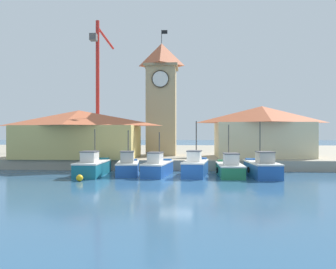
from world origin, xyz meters
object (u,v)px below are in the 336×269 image
fishing_boat_left_outer (128,167)px  warehouse_left (79,133)px  clock_tower (162,96)px  port_crane_near (98,100)px  fishing_boat_far_left (93,167)px  fishing_boat_mid_right (262,168)px  fishing_boat_center (230,168)px  mooring_buoy (80,178)px  fishing_boat_mid_left (195,167)px  fishing_boat_left_inner (158,167)px  warehouse_right (262,131)px

fishing_boat_left_outer → warehouse_left: warehouse_left is taller
clock_tower → port_crane_near: 14.53m
clock_tower → port_crane_near: bearing=136.5°
fishing_boat_far_left → fishing_boat_mid_right: (14.30, -0.08, 0.01)m
fishing_boat_center → fishing_boat_mid_right: fishing_boat_mid_right is taller
fishing_boat_mid_right → mooring_buoy: bearing=-167.1°
fishing_boat_left_outer → fishing_boat_mid_left: (5.86, -0.37, 0.07)m
clock_tower → fishing_boat_left_outer: bearing=-100.9°
fishing_boat_center → fishing_boat_mid_right: 2.65m
fishing_boat_mid_left → fishing_boat_mid_right: fishing_boat_mid_left is taller
fishing_boat_left_inner → port_crane_near: size_ratio=0.26×
warehouse_left → fishing_boat_left_outer: bearing=-44.2°
fishing_boat_mid_right → clock_tower: bearing=128.9°
fishing_boat_left_inner → fishing_boat_mid_left: (3.23, -0.08, 0.07)m
fishing_boat_mid_right → warehouse_right: size_ratio=0.48×
fishing_boat_left_outer → port_crane_near: (-8.45, 20.79, 7.90)m
fishing_boat_left_inner → warehouse_left: (-9.09, 6.56, 2.88)m
fishing_boat_center → port_crane_near: port_crane_near is taller
fishing_boat_center → port_crane_near: bearing=129.4°
fishing_boat_far_left → fishing_boat_mid_left: (8.79, 0.24, 0.03)m
clock_tower → port_crane_near: size_ratio=0.76×
fishing_boat_far_left → clock_tower: size_ratio=0.35×
fishing_boat_left_inner → fishing_boat_center: size_ratio=0.98×
warehouse_left → fishing_boat_mid_right: bearing=-21.4°
fishing_boat_far_left → fishing_boat_left_inner: bearing=3.3°
warehouse_left → clock_tower: bearing=27.9°
fishing_boat_far_left → fishing_boat_mid_left: 8.79m
fishing_boat_mid_left → fishing_boat_left_outer: bearing=176.4°
fishing_boat_mid_right → warehouse_left: 19.35m
clock_tower → mooring_buoy: bearing=-108.7°
fishing_boat_mid_right → fishing_boat_left_outer: bearing=176.5°
mooring_buoy → fishing_boat_left_outer: bearing=53.7°
fishing_boat_far_left → fishing_boat_mid_left: size_ratio=1.08×
warehouse_right → mooring_buoy: size_ratio=20.14×
fishing_boat_mid_right → mooring_buoy: size_ratio=9.74×
warehouse_left → warehouse_right: size_ratio=1.24×
fishing_boat_mid_left → port_crane_near: port_crane_near is taller
fishing_boat_far_left → fishing_boat_center: (11.69, 0.41, -0.07)m
fishing_boat_far_left → port_crane_near: bearing=104.5°
fishing_boat_center → mooring_buoy: (-11.69, -3.78, -0.43)m
fishing_boat_center → warehouse_left: size_ratio=0.40×
fishing_boat_center → clock_tower: 14.82m
clock_tower → port_crane_near: port_crane_near is taller
fishing_boat_left_inner → port_crane_near: port_crane_near is taller
fishing_boat_mid_left → mooring_buoy: 9.51m
warehouse_left → warehouse_right: bearing=6.3°
fishing_boat_mid_left → port_crane_near: size_ratio=0.24×
fishing_boat_left_inner → mooring_buoy: fishing_boat_left_inner is taller
fishing_boat_left_inner → fishing_boat_center: bearing=0.8°
fishing_boat_left_outer → port_crane_near: size_ratio=0.22×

